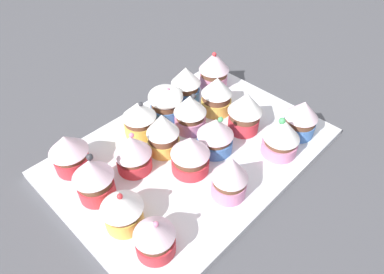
{
  "coord_description": "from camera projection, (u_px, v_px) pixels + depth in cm",
  "views": [
    {
      "loc": [
        29.75,
        29.04,
        43.57
      ],
      "look_at": [
        0.0,
        0.0,
        4.2
      ],
      "focal_mm": 32.48,
      "sensor_mm": 36.0,
      "label": 1
    }
  ],
  "objects": [
    {
      "name": "cupcake_15",
      "position": [
        281.0,
        137.0,
        0.57
      ],
      "size": [
        5.97,
        5.97,
        7.33
      ],
      "color": "pink",
      "rests_on": "baking_tray"
    },
    {
      "name": "cupcake_17",
      "position": [
        154.0,
        236.0,
        0.44
      ],
      "size": [
        5.43,
        5.43,
        6.72
      ],
      "color": "#D1333D",
      "rests_on": "baking_tray"
    },
    {
      "name": "cupcake_9",
      "position": [
        93.0,
        178.0,
        0.5
      ],
      "size": [
        5.96,
        5.96,
        7.97
      ],
      "color": "#D1333D",
      "rests_on": "baking_tray"
    },
    {
      "name": "cupcake_7",
      "position": [
        163.0,
        133.0,
        0.57
      ],
      "size": [
        5.44,
        5.44,
        7.75
      ],
      "color": "#EFC651",
      "rests_on": "baking_tray"
    },
    {
      "name": "baking_tray",
      "position": [
        192.0,
        152.0,
        0.6
      ],
      "size": [
        45.42,
        31.94,
        1.2
      ],
      "color": "silver",
      "rests_on": "ground_plane"
    },
    {
      "name": "cupcake_4",
      "position": [
        69.0,
        152.0,
        0.54
      ],
      "size": [
        6.14,
        6.14,
        7.0
      ],
      "color": "#D1333D",
      "rests_on": "baking_tray"
    },
    {
      "name": "cupcake_2",
      "position": [
        166.0,
        102.0,
        0.64
      ],
      "size": [
        6.44,
        6.44,
        6.23
      ],
      "color": "#477AC6",
      "rests_on": "baking_tray"
    },
    {
      "name": "ground_plane",
      "position": [
        192.0,
        160.0,
        0.61
      ],
      "size": [
        180.0,
        180.0,
        3.0
      ],
      "primitive_type": "cube",
      "color": "#4C4C51"
    },
    {
      "name": "cupcake_5",
      "position": [
        217.0,
        95.0,
        0.64
      ],
      "size": [
        5.72,
        5.72,
        7.45
      ],
      "color": "#EFC651",
      "rests_on": "baking_tray"
    },
    {
      "name": "cupcake_0",
      "position": [
        214.0,
        69.0,
        0.7
      ],
      "size": [
        6.15,
        6.15,
        8.11
      ],
      "color": "pink",
      "rests_on": "baking_tray"
    },
    {
      "name": "cupcake_16",
      "position": [
        230.0,
        176.0,
        0.5
      ],
      "size": [
        5.38,
        5.38,
        7.75
      ],
      "color": "pink",
      "rests_on": "baking_tray"
    },
    {
      "name": "cupcake_11",
      "position": [
        215.0,
        134.0,
        0.57
      ],
      "size": [
        6.12,
        6.12,
        6.95
      ],
      "color": "#477AC6",
      "rests_on": "baking_tray"
    },
    {
      "name": "cupcake_3",
      "position": [
        139.0,
        118.0,
        0.6
      ],
      "size": [
        5.93,
        5.93,
        7.06
      ],
      "color": "#EFC651",
      "rests_on": "baking_tray"
    },
    {
      "name": "cupcake_10",
      "position": [
        245.0,
        111.0,
        0.6
      ],
      "size": [
        6.06,
        6.06,
        7.98
      ],
      "color": "#D1333D",
      "rests_on": "baking_tray"
    },
    {
      "name": "cupcake_12",
      "position": [
        190.0,
        154.0,
        0.54
      ],
      "size": [
        6.19,
        6.19,
        6.96
      ],
      "color": "#D1333D",
      "rests_on": "baking_tray"
    },
    {
      "name": "cupcake_13",
      "position": [
        122.0,
        208.0,
        0.46
      ],
      "size": [
        5.89,
        5.89,
        7.33
      ],
      "color": "#EFC651",
      "rests_on": "baking_tray"
    },
    {
      "name": "cupcake_6",
      "position": [
        190.0,
        112.0,
        0.61
      ],
      "size": [
        5.8,
        5.8,
        7.52
      ],
      "color": "pink",
      "rests_on": "baking_tray"
    },
    {
      "name": "cupcake_14",
      "position": [
        301.0,
        118.0,
        0.6
      ],
      "size": [
        5.75,
        5.75,
        7.02
      ],
      "color": "#477AC6",
      "rests_on": "baking_tray"
    },
    {
      "name": "cupcake_8",
      "position": [
        133.0,
        152.0,
        0.54
      ],
      "size": [
        5.95,
        5.95,
        7.06
      ],
      "color": "#D1333D",
      "rests_on": "baking_tray"
    },
    {
      "name": "cupcake_1",
      "position": [
        186.0,
        83.0,
        0.67
      ],
      "size": [
        5.77,
        5.77,
        7.29
      ],
      "color": "#477AC6",
      "rests_on": "baking_tray"
    }
  ]
}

